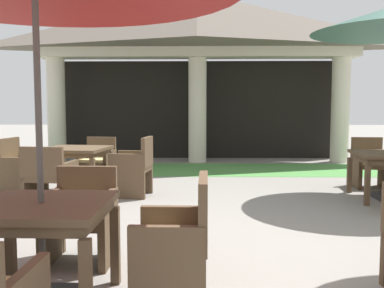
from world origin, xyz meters
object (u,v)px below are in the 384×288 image
object	(u,v)px
patio_chair_near_foreground_west	(21,168)
patio_chair_mid_right_north	(370,165)
patio_chair_near_foreground_south	(49,178)
patio_table_mid_left	(42,217)
patio_chair_mid_left_north	(81,219)
patio_table_near_foreground	(76,154)
patio_chair_near_foreground_north	(97,163)
patio_chair_near_foreground_east	(133,169)
terracotta_urn	(131,170)
patio_chair_mid_left_east	(176,249)

from	to	relation	value
patio_chair_near_foreground_west	patio_chair_mid_right_north	xyz separation A→B (m)	(5.93, 0.58, -0.00)
patio_chair_near_foreground_south	patio_table_mid_left	bearing A→B (deg)	-64.47
patio_table_mid_left	patio_chair_mid_left_north	world-z (taller)	patio_chair_mid_left_north
patio_table_near_foreground	patio_chair_near_foreground_north	size ratio (longest dim) A/B	1.26
patio_chair_near_foreground_west	patio_chair_near_foreground_south	bearing A→B (deg)	45.15
patio_chair_near_foreground_north	patio_table_near_foreground	bearing A→B (deg)	90.00
patio_chair_near_foreground_east	patio_chair_near_foreground_south	xyz separation A→B (m)	(-1.06, -0.83, -0.01)
patio_chair_near_foreground_south	terracotta_urn	xyz separation A→B (m)	(0.77, 2.34, -0.23)
patio_chair_near_foreground_east	terracotta_urn	size ratio (longest dim) A/B	2.15
patio_table_near_foreground	patio_chair_mid_right_north	bearing A→B (deg)	7.93
patio_chair_mid_left_east	patio_chair_mid_right_north	world-z (taller)	patio_chair_mid_left_east
patio_chair_mid_left_east	patio_chair_mid_left_north	xyz separation A→B (m)	(-0.93, 0.96, -0.04)
patio_chair_near_foreground_south	terracotta_urn	world-z (taller)	patio_chair_near_foreground_south
patio_chair_mid_left_north	terracotta_urn	size ratio (longest dim) A/B	1.94
terracotta_urn	patio_chair_near_foreground_west	bearing A→B (deg)	-141.41
patio_table_near_foreground	patio_chair_near_foreground_east	distance (m)	0.98
patio_chair_near_foreground_north	patio_chair_near_foreground_south	size ratio (longest dim) A/B	0.97
patio_chair_near_foreground_south	patio_chair_mid_left_north	bearing A→B (deg)	-56.89
patio_table_near_foreground	patio_chair_mid_left_north	xyz separation A→B (m)	(0.92, -3.06, -0.27)
patio_chair_near_foreground_west	terracotta_urn	distance (m)	2.06
patio_chair_near_foreground_south	patio_table_mid_left	world-z (taller)	patio_chair_near_foreground_south
patio_table_mid_left	patio_chair_mid_left_north	size ratio (longest dim) A/B	1.10
patio_chair_near_foreground_north	patio_chair_mid_left_north	xyz separation A→B (m)	(0.80, -4.01, 0.00)
patio_chair_near_foreground_north	patio_table_mid_left	bearing A→B (deg)	106.11
patio_chair_near_foreground_east	terracotta_urn	distance (m)	1.56
patio_chair_near_foreground_east	patio_chair_mid_left_north	bearing A→B (deg)	-173.46
patio_chair_near_foreground_north	patio_chair_mid_left_north	world-z (taller)	same
patio_chair_near_foreground_north	patio_chair_mid_right_north	bearing A→B (deg)	-175.85
patio_table_near_foreground	patio_chair_mid_left_east	bearing A→B (deg)	-65.31
patio_chair_near_foreground_east	patio_chair_near_foreground_south	world-z (taller)	patio_chair_near_foreground_east
patio_chair_mid_left_east	terracotta_urn	bearing A→B (deg)	13.25
patio_chair_near_foreground_south	patio_table_near_foreground	bearing A→B (deg)	90.00
patio_chair_near_foreground_north	patio_chair_near_foreground_west	xyz separation A→B (m)	(-1.07, -0.83, 0.01)
patio_chair_near_foreground_west	patio_table_mid_left	bearing A→B (deg)	31.28
patio_table_near_foreground	terracotta_urn	world-z (taller)	patio_table_near_foreground
patio_chair_near_foreground_north	terracotta_urn	bearing A→B (deg)	-132.67
patio_chair_near_foreground_west	patio_table_near_foreground	bearing A→B (deg)	90.00
patio_table_mid_left	patio_chair_near_foreground_west	bearing A→B (deg)	114.17
patio_chair_near_foreground_west	patio_chair_mid_left_east	size ratio (longest dim) A/B	0.96
patio_table_near_foreground	patio_chair_near_foreground_north	distance (m)	0.99
patio_chair_near_foreground_north	patio_chair_near_foreground_west	world-z (taller)	patio_chair_near_foreground_west
patio_table_mid_left	terracotta_urn	bearing A→B (deg)	92.64
patio_chair_near_foreground_south	patio_chair_mid_left_east	xyz separation A→B (m)	(1.97, -3.08, 0.02)
patio_chair_mid_left_east	patio_chair_near_foreground_south	bearing A→B (deg)	33.39
patio_chair_mid_right_north	patio_chair_near_foreground_west	bearing A→B (deg)	9.44
patio_chair_near_foreground_north	patio_chair_mid_left_east	bearing A→B (deg)	116.32
patio_chair_near_foreground_south	patio_chair_mid_right_north	size ratio (longest dim) A/B	1.01
patio_chair_near_foreground_west	patio_table_mid_left	distance (m)	4.53
patio_chair_near_foreground_west	patio_chair_near_foreground_east	bearing A→B (deg)	90.00
patio_chair_near_foreground_east	patio_chair_near_foreground_west	world-z (taller)	patio_chair_near_foreground_east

